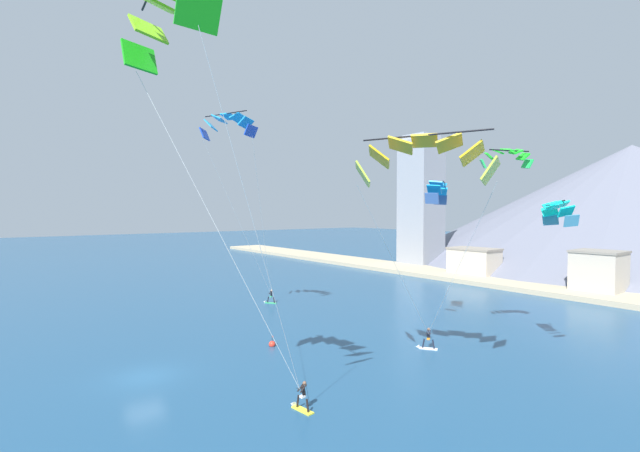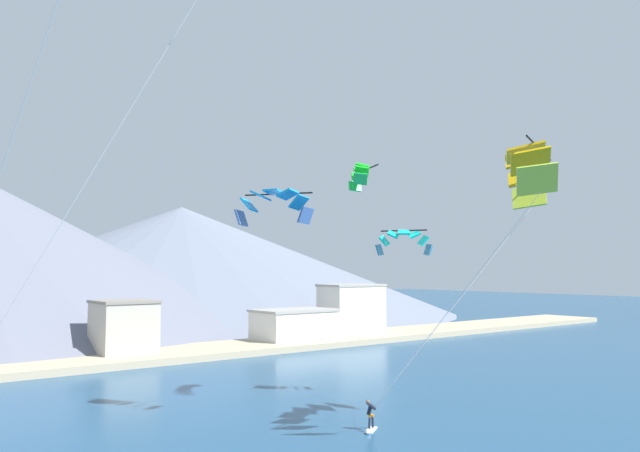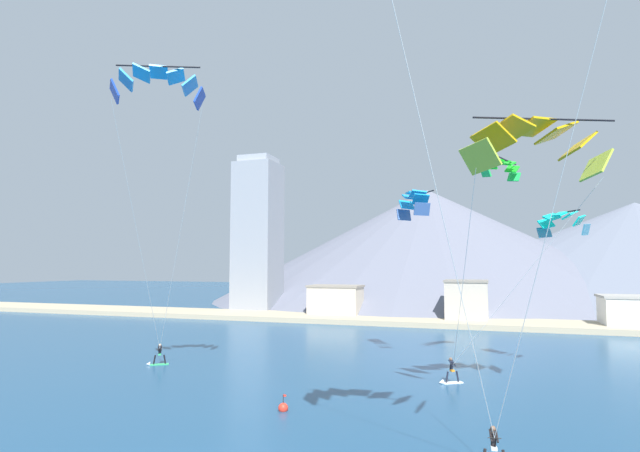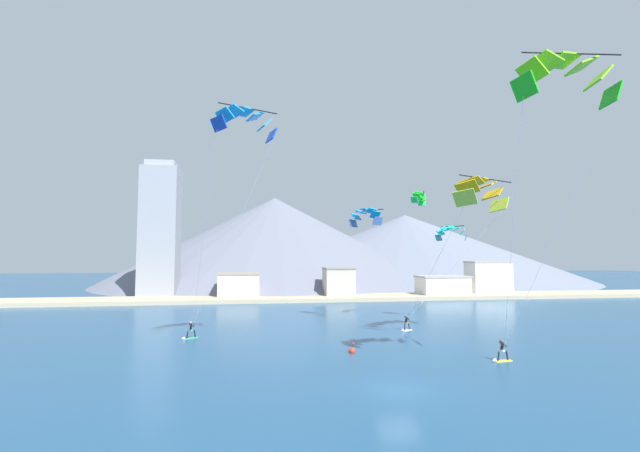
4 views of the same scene
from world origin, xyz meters
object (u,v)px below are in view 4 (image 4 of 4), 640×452
object	(u,v)px
parafoil_kite_near_lead	(480,191)
kitesurfer_near_lead	(406,326)
parafoil_kite_distant_high_outer	(451,232)
race_marker_buoy	(352,351)
kitesurfer_near_trail	(189,334)
kitesurfer_mid_center	(500,355)
parafoil_kite_mid_center	(565,76)
parafoil_kite_distant_low_drift	(420,197)
parafoil_kite_near_trail	(245,122)
parafoil_kite_distant_mid_solo	(366,215)

from	to	relation	value
parafoil_kite_near_lead	kitesurfer_near_lead	bearing A→B (deg)	127.19
parafoil_kite_near_lead	parafoil_kite_distant_high_outer	distance (m)	12.65
parafoil_kite_distant_high_outer	race_marker_buoy	size ratio (longest dim) A/B	3.38
kitesurfer_near_trail	parafoil_kite_distant_high_outer	distance (m)	33.28
kitesurfer_mid_center	parafoil_kite_mid_center	xyz separation A→B (m)	(0.68, -7.34, 19.37)
parafoil_kite_distant_low_drift	kitesurfer_near_lead	bearing A→B (deg)	-127.88
race_marker_buoy	parafoil_kite_distant_low_drift	bearing A→B (deg)	50.31
kitesurfer_near_trail	race_marker_buoy	distance (m)	17.00
parafoil_kite_near_trail	parafoil_kite_distant_high_outer	size ratio (longest dim) A/B	5.69
kitesurfer_near_trail	parafoil_kite_near_lead	bearing A→B (deg)	-11.87
parafoil_kite_distant_low_drift	parafoil_kite_distant_mid_solo	xyz separation A→B (m)	(-6.91, 0.35, -2.43)
kitesurfer_near_trail	parafoil_kite_distant_mid_solo	world-z (taller)	parafoil_kite_distant_mid_solo
parafoil_kite_mid_center	parafoil_kite_distant_low_drift	size ratio (longest dim) A/B	4.96
parafoil_kite_mid_center	parafoil_kite_distant_high_outer	world-z (taller)	parafoil_kite_mid_center
parafoil_kite_mid_center	parafoil_kite_near_trail	bearing A→B (deg)	148.57
parafoil_kite_mid_center	kitesurfer_mid_center	bearing A→B (deg)	95.27
kitesurfer_near_lead	parafoil_kite_distant_high_outer	bearing A→B (deg)	31.49
parafoil_kite_mid_center	parafoil_kite_distant_high_outer	bearing A→B (deg)	79.83
kitesurfer_mid_center	parafoil_kite_distant_mid_solo	distance (m)	24.10
kitesurfer_near_trail	parafoil_kite_mid_center	world-z (taller)	parafoil_kite_mid_center
parafoil_kite_distant_mid_solo	race_marker_buoy	distance (m)	20.59
kitesurfer_mid_center	parafoil_kite_distant_high_outer	size ratio (longest dim) A/B	0.52
parafoil_kite_near_trail	kitesurfer_near_lead	bearing A→B (deg)	27.21
parafoil_kite_near_trail	parafoil_kite_mid_center	distance (m)	24.26
parafoil_kite_distant_mid_solo	parafoil_kite_near_trail	bearing A→B (deg)	-135.24
kitesurfer_mid_center	parafoil_kite_distant_low_drift	world-z (taller)	parafoil_kite_distant_low_drift
kitesurfer_near_trail	parafoil_kite_distant_mid_solo	xyz separation A→B (m)	(19.94, 6.45, 12.77)
parafoil_kite_near_lead	parafoil_kite_distant_mid_solo	size ratio (longest dim) A/B	2.91
kitesurfer_near_trail	parafoil_kite_distant_high_outer	world-z (taller)	parafoil_kite_distant_high_outer
kitesurfer_near_trail	race_marker_buoy	bearing A→B (deg)	-30.13
kitesurfer_mid_center	race_marker_buoy	distance (m)	11.76
kitesurfer_near_lead	parafoil_kite_near_trail	size ratio (longest dim) A/B	0.09
parafoil_kite_mid_center	parafoil_kite_distant_high_outer	xyz separation A→B (m)	(4.76, 26.53, -8.58)
kitesurfer_near_lead	kitesurfer_mid_center	world-z (taller)	kitesurfer_near_lead
kitesurfer_near_lead	parafoil_kite_distant_high_outer	size ratio (longest dim) A/B	0.52
race_marker_buoy	parafoil_kite_near_trail	bearing A→B (deg)	176.15
kitesurfer_near_trail	parafoil_kite_distant_high_outer	xyz separation A→B (m)	(30.91, 5.97, 10.78)
kitesurfer_near_trail	race_marker_buoy	xyz separation A→B (m)	(14.70, -8.53, -0.35)
kitesurfer_near_lead	parafoil_kite_distant_low_drift	distance (m)	16.44
kitesurfer_mid_center	kitesurfer_near_trail	bearing A→B (deg)	152.58
parafoil_kite_near_lead	parafoil_kite_distant_high_outer	xyz separation A→B (m)	(2.64, 11.91, -3.33)
parafoil_kite_distant_mid_solo	parafoil_kite_distant_high_outer	bearing A→B (deg)	-2.54
parafoil_kite_near_lead	parafoil_kite_near_trail	distance (m)	23.49
kitesurfer_near_lead	race_marker_buoy	xyz separation A→B (m)	(-8.24, -9.61, -0.38)
parafoil_kite_distant_low_drift	race_marker_buoy	bearing A→B (deg)	-129.69
parafoil_kite_distant_low_drift	race_marker_buoy	size ratio (longest dim) A/B	3.92
kitesurfer_near_trail	parafoil_kite_near_trail	bearing A→B (deg)	-55.42
kitesurfer_near_lead	kitesurfer_mid_center	bearing A→B (deg)	-79.93
kitesurfer_mid_center	kitesurfer_near_lead	bearing A→B (deg)	100.07
parafoil_kite_distant_mid_solo	race_marker_buoy	size ratio (longest dim) A/B	4.89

